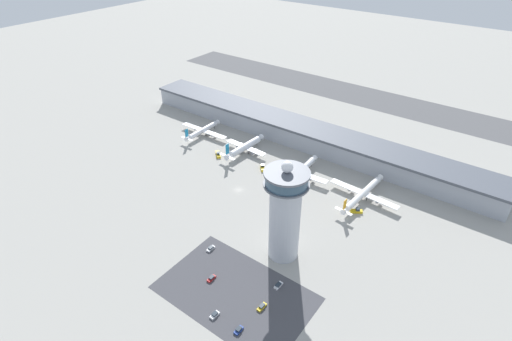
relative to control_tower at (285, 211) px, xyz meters
The scene contains 18 objects.
ground_plane 60.91m from the control_tower, 150.67° to the left, with size 1000.00×1000.00×0.00m, color #9E9B93.
terminal_building 110.07m from the control_tower, 116.48° to the left, with size 257.01×25.00×13.96m.
runway_strip 207.43m from the control_tower, 103.60° to the left, with size 385.52×44.00×0.01m, color #515154.
control_tower is the anchor object (origin of this frame).
parking_lot_surface 40.24m from the control_tower, 95.97° to the right, with size 64.00×40.00×0.01m, color #424247.
airplane_gate_alpha 129.96m from the control_tower, 149.69° to the left, with size 39.19×34.09×11.19m.
airplane_gate_bravo 97.69m from the control_tower, 138.57° to the left, with size 31.33×36.15×13.49m.
airplane_gate_charlie 66.45m from the control_tower, 114.74° to the left, with size 36.04×43.31×11.96m.
airplane_gate_delta 65.82m from the control_tower, 78.45° to the left, with size 40.84×43.76×11.48m.
service_truck_catering 56.23m from the control_tower, 73.05° to the left, with size 6.67×5.39×2.70m.
service_truck_fuel 77.14m from the control_tower, 133.17° to the left, with size 6.39×6.63×2.96m.
service_truck_baggage 99.67m from the control_tower, 149.32° to the left, with size 7.63×7.19×2.92m.
car_green_van 51.30m from the control_tower, 93.50° to the right, with size 2.08×4.23×1.48m.
car_silver_sedan 43.28m from the control_tower, 117.22° to the right, with size 1.79×4.38×1.51m.
car_blue_compact 42.00m from the control_tower, 147.69° to the right, with size 1.88×4.45×1.48m.
car_maroon_suv 51.78m from the control_tower, 78.44° to the right, with size 1.92×4.15×1.53m.
car_black_suv 40.57m from the control_tower, 72.02° to the right, with size 1.92×4.76×1.44m.
car_white_wagon 31.54m from the control_tower, 62.36° to the right, with size 2.05×4.71×1.38m.
Camera 1 is at (118.97, -143.74, 134.57)m, focal length 28.00 mm.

